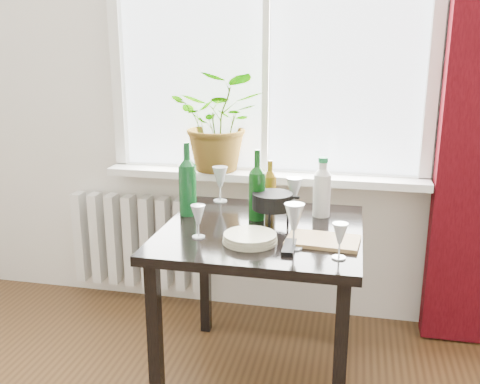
% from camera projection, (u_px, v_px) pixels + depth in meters
% --- Properties ---
extents(window, '(1.72, 0.08, 1.62)m').
position_uv_depth(window, '(267.00, 25.00, 2.73)').
color(window, white).
rests_on(window, ground).
extents(windowsill, '(1.72, 0.20, 0.04)m').
position_uv_depth(windowsill, '(263.00, 176.00, 2.87)').
color(windowsill, white).
rests_on(windowsill, ground).
extents(radiator, '(0.80, 0.10, 0.55)m').
position_uv_depth(radiator, '(139.00, 241.00, 3.17)').
color(radiator, white).
rests_on(radiator, ground).
extents(table, '(0.85, 0.85, 0.74)m').
position_uv_depth(table, '(262.00, 248.00, 2.33)').
color(table, black).
rests_on(table, ground).
extents(potted_plant, '(0.48, 0.42, 0.53)m').
position_uv_depth(potted_plant, '(221.00, 121.00, 2.84)').
color(potted_plant, '#20691C').
rests_on(potted_plant, windowsill).
extents(wine_bottle_left, '(0.09, 0.09, 0.35)m').
position_uv_depth(wine_bottle_left, '(187.00, 178.00, 2.45)').
color(wine_bottle_left, '#0D441B').
rests_on(wine_bottle_left, table).
extents(wine_bottle_right, '(0.08, 0.08, 0.32)m').
position_uv_depth(wine_bottle_right, '(257.00, 185.00, 2.39)').
color(wine_bottle_right, '#0C3E0F').
rests_on(wine_bottle_right, table).
extents(bottle_amber, '(0.06, 0.06, 0.25)m').
position_uv_depth(bottle_amber, '(270.00, 186.00, 2.52)').
color(bottle_amber, brown).
rests_on(bottle_amber, table).
extents(cleaning_bottle, '(0.09, 0.09, 0.28)m').
position_uv_depth(cleaning_bottle, '(322.00, 187.00, 2.44)').
color(cleaning_bottle, silver).
rests_on(cleaning_bottle, table).
extents(wineglass_front_right, '(0.09, 0.09, 0.18)m').
position_uv_depth(wineglass_front_right, '(294.00, 226.00, 2.05)').
color(wineglass_front_right, silver).
rests_on(wineglass_front_right, table).
extents(wineglass_far_right, '(0.06, 0.06, 0.14)m').
position_uv_depth(wineglass_far_right, '(340.00, 241.00, 1.96)').
color(wineglass_far_right, silver).
rests_on(wineglass_far_right, table).
extents(wineglass_back_center, '(0.09, 0.09, 0.18)m').
position_uv_depth(wineglass_back_center, '(294.00, 196.00, 2.47)').
color(wineglass_back_center, silver).
rests_on(wineglass_back_center, table).
extents(wineglass_back_left, '(0.08, 0.08, 0.18)m').
position_uv_depth(wineglass_back_left, '(220.00, 184.00, 2.68)').
color(wineglass_back_left, silver).
rests_on(wineglass_back_left, table).
extents(wineglass_front_left, '(0.06, 0.06, 0.14)m').
position_uv_depth(wineglass_front_left, '(198.00, 221.00, 2.18)').
color(wineglass_front_left, silver).
rests_on(wineglass_front_left, table).
extents(plate_stack, '(0.25, 0.25, 0.04)m').
position_uv_depth(plate_stack, '(250.00, 238.00, 2.14)').
color(plate_stack, beige).
rests_on(plate_stack, table).
extents(fondue_pot, '(0.25, 0.24, 0.14)m').
position_uv_depth(fondue_pot, '(272.00, 208.00, 2.35)').
color(fondue_pot, black).
rests_on(fondue_pot, table).
extents(tv_remote, '(0.05, 0.16, 0.02)m').
position_uv_depth(tv_remote, '(289.00, 247.00, 2.07)').
color(tv_remote, black).
rests_on(tv_remote, table).
extents(cutting_board, '(0.30, 0.21, 0.02)m').
position_uv_depth(cutting_board, '(323.00, 240.00, 2.14)').
color(cutting_board, '#A57F4A').
rests_on(cutting_board, table).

